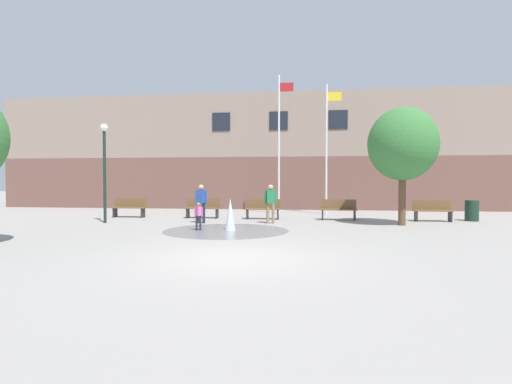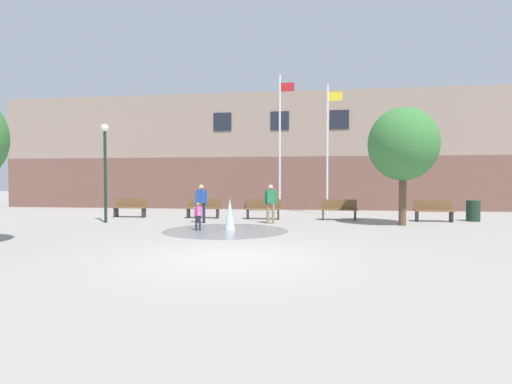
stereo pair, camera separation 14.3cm
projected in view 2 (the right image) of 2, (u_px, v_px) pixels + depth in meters
ground_plane at (230, 258)px, 9.09m from camera, size 100.00×100.00×0.00m
library_building at (283, 154)px, 26.87m from camera, size 36.00×6.05×7.09m
splash_fountain at (228, 222)px, 14.11m from camera, size 4.39×4.39×1.13m
park_bench_far_left at (130, 207)px, 19.11m from camera, size 1.60×0.44×0.91m
park_bench_left_of_flagpoles at (203, 208)px, 18.67m from camera, size 1.60×0.44×0.91m
park_bench_under_left_flagpole at (263, 209)px, 18.15m from camera, size 1.60×0.44×0.91m
park_bench_under_right_flagpole at (339, 209)px, 17.76m from camera, size 1.60×0.44×0.91m
park_bench_far_right at (433, 210)px, 17.08m from camera, size 1.60×0.44×0.91m
adult_near_bench at (201, 201)px, 16.44m from camera, size 0.50×0.31×1.59m
child_running at (198, 214)px, 14.06m from camera, size 0.31×0.24×0.99m
adult_watching at (271, 201)px, 16.28m from camera, size 0.50×0.32×1.59m
flagpole_left at (280, 140)px, 20.84m from camera, size 0.80×0.10×7.24m
flagpole_right at (328, 145)px, 20.51m from camera, size 0.80×0.10×6.70m
lamp_post_left_lane at (105, 159)px, 16.53m from camera, size 0.32×0.32×4.10m
trash_can at (473, 211)px, 17.23m from camera, size 0.56×0.56×0.90m
street_tree_near_building at (403, 144)px, 15.54m from camera, size 2.69×2.69×4.62m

